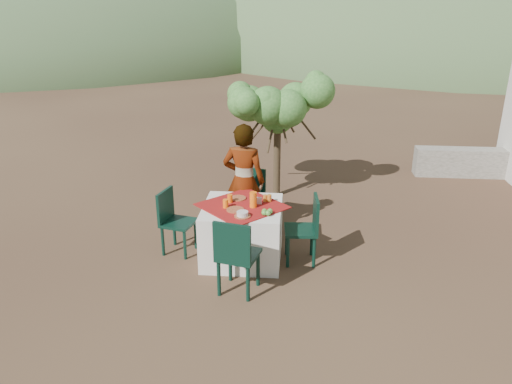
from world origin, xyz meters
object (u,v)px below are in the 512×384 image
(chair_far, at_px, (250,195))
(chair_left, at_px, (173,218))
(person, at_px, (244,181))
(table, at_px, (242,232))
(chair_near, at_px, (236,254))
(chair_right, at_px, (307,227))
(juice_pitcher, at_px, (253,200))
(shrub_tree, at_px, (281,111))

(chair_far, xyz_separation_m, chair_left, (-0.96, -0.97, 0.00))
(chair_left, height_order, person, person)
(table, distance_m, chair_near, 0.91)
(chair_near, relative_size, chair_right, 1.06)
(chair_far, height_order, juice_pitcher, juice_pitcher)
(chair_left, distance_m, shrub_tree, 2.84)
(shrub_tree, height_order, juice_pitcher, shrub_tree)
(chair_near, relative_size, juice_pitcher, 4.73)
(shrub_tree, bearing_deg, chair_far, -107.09)
(shrub_tree, bearing_deg, table, -99.64)
(table, xyz_separation_m, juice_pitcher, (0.15, -0.04, 0.48))
(chair_left, relative_size, person, 0.53)
(chair_near, relative_size, person, 0.57)
(table, relative_size, juice_pitcher, 6.37)
(chair_far, distance_m, person, 0.51)
(table, xyz_separation_m, chair_near, (0.03, -0.89, 0.16))
(chair_near, height_order, chair_right, chair_near)
(chair_right, xyz_separation_m, shrub_tree, (-0.44, 2.40, 0.99))
(chair_right, bearing_deg, chair_left, -98.00)
(table, xyz_separation_m, shrub_tree, (0.40, 2.38, 1.12))
(chair_far, bearing_deg, person, -82.42)
(juice_pitcher, bearing_deg, person, 105.28)
(person, xyz_separation_m, shrub_tree, (0.46, 1.67, 0.66))
(shrub_tree, distance_m, juice_pitcher, 2.51)
(person, distance_m, shrub_tree, 1.86)
(table, height_order, chair_near, chair_near)
(chair_far, height_order, chair_right, chair_right)
(table, bearing_deg, chair_right, -1.42)
(person, height_order, juice_pitcher, person)
(chair_left, bearing_deg, person, -42.03)
(person, bearing_deg, chair_left, 42.63)
(chair_right, distance_m, person, 1.21)
(chair_far, relative_size, shrub_tree, 0.46)
(chair_right, distance_m, shrub_tree, 2.64)
(table, height_order, shrub_tree, shrub_tree)
(table, height_order, juice_pitcher, juice_pitcher)
(chair_near, bearing_deg, person, -73.24)
(chair_left, bearing_deg, chair_near, -121.36)
(juice_pitcher, bearing_deg, chair_right, 1.24)
(table, height_order, chair_far, chair_far)
(shrub_tree, bearing_deg, chair_right, -79.54)
(chair_left, relative_size, juice_pitcher, 4.34)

